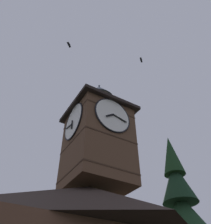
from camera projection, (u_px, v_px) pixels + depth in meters
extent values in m
pyramid|color=#2D231E|center=(88.00, 213.00, 12.84)|extent=(14.58, 8.85, 3.01)
cube|color=brown|center=(98.00, 149.00, 16.15)|extent=(3.83, 3.83, 5.79)
cube|color=#3C291C|center=(97.00, 180.00, 14.74)|extent=(3.87, 3.87, 0.10)
cube|color=#3C291C|center=(98.00, 149.00, 16.13)|extent=(3.87, 3.87, 0.10)
cube|color=#3C291C|center=(98.00, 124.00, 17.53)|extent=(3.87, 3.87, 0.10)
cylinder|color=white|center=(113.00, 115.00, 15.89)|extent=(2.64, 0.10, 2.64)
torus|color=black|center=(113.00, 115.00, 15.88)|extent=(2.74, 0.10, 2.74)
cube|color=black|center=(110.00, 115.00, 15.60)|extent=(0.61, 0.04, 0.47)
cube|color=black|center=(120.00, 118.00, 15.95)|extent=(1.07, 0.04, 0.32)
sphere|color=black|center=(113.00, 114.00, 15.82)|extent=(0.10, 0.10, 0.10)
cylinder|color=white|center=(74.00, 121.00, 16.41)|extent=(0.10, 2.64, 2.64)
torus|color=black|center=(73.00, 121.00, 16.40)|extent=(0.10, 2.74, 2.74)
cube|color=black|center=(72.00, 125.00, 16.16)|extent=(0.04, 0.14, 0.66)
cube|color=black|center=(69.00, 126.00, 16.63)|extent=(0.04, 1.07, 0.34)
sphere|color=black|center=(72.00, 121.00, 16.36)|extent=(0.10, 0.10, 0.10)
cube|color=black|center=(99.00, 115.00, 18.09)|extent=(4.53, 4.53, 0.25)
cylinder|color=#D1BC84|center=(99.00, 106.00, 18.63)|extent=(2.16, 2.16, 1.41)
cylinder|color=#2D2319|center=(99.00, 111.00, 18.32)|extent=(2.22, 2.22, 0.10)
cylinder|color=#2D2319|center=(99.00, 106.00, 18.63)|extent=(2.22, 2.22, 0.10)
cylinder|color=#2D2319|center=(99.00, 102.00, 18.93)|extent=(2.22, 2.22, 0.10)
cone|color=#424C5B|center=(99.00, 93.00, 19.56)|extent=(2.46, 2.46, 1.48)
sphere|color=#2D3847|center=(99.00, 86.00, 20.10)|extent=(0.16, 0.16, 0.16)
cone|color=#1D381B|center=(65.00, 224.00, 19.87)|extent=(4.72, 4.72, 3.33)
cone|color=#1C321C|center=(68.00, 202.00, 21.02)|extent=(3.45, 3.45, 2.82)
cone|color=#1B371E|center=(70.00, 181.00, 22.30)|extent=(2.19, 2.19, 2.72)
cone|color=#18341D|center=(183.00, 214.00, 20.31)|extent=(4.32, 4.32, 3.52)
cone|color=#16301C|center=(176.00, 182.00, 22.18)|extent=(3.18, 3.18, 3.99)
cone|color=#18361A|center=(171.00, 155.00, 23.98)|extent=(2.03, 2.03, 4.23)
ellipsoid|color=black|center=(69.00, 45.00, 19.56)|extent=(0.25, 0.26, 0.13)
cube|color=black|center=(70.00, 46.00, 19.66)|extent=(0.30, 0.30, 0.11)
cube|color=black|center=(68.00, 43.00, 19.47)|extent=(0.30, 0.30, 0.11)
ellipsoid|color=black|center=(141.00, 60.00, 24.50)|extent=(0.26, 0.27, 0.13)
cube|color=black|center=(141.00, 59.00, 24.38)|extent=(0.35, 0.34, 0.06)
cube|color=black|center=(141.00, 61.00, 24.61)|extent=(0.35, 0.34, 0.06)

